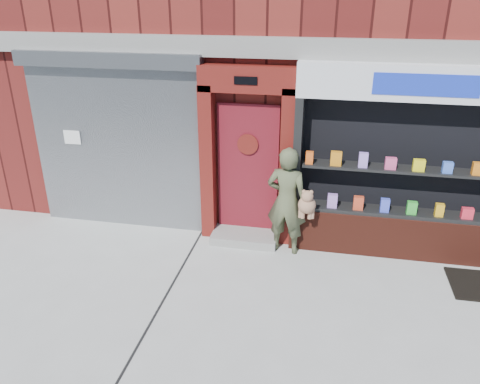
# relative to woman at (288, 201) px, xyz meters

# --- Properties ---
(ground) EXTENTS (80.00, 80.00, 0.00)m
(ground) POSITION_rel_woman_xyz_m (0.04, -1.54, -0.89)
(ground) COLOR #9E9E99
(ground) RESTS_ON ground
(shutter_bay) EXTENTS (3.10, 0.30, 3.04)m
(shutter_bay) POSITION_rel_woman_xyz_m (-2.96, 0.39, 0.83)
(shutter_bay) COLOR gray
(shutter_bay) RESTS_ON ground
(red_door_bay) EXTENTS (1.52, 0.58, 2.90)m
(red_door_bay) POSITION_rel_woman_xyz_m (-0.71, 0.32, 0.57)
(red_door_bay) COLOR #5E1410
(red_door_bay) RESTS_ON ground
(pharmacy_bay) EXTENTS (3.50, 0.41, 3.00)m
(pharmacy_bay) POSITION_rel_woman_xyz_m (1.78, 0.27, 0.49)
(pharmacy_bay) COLOR #501D13
(pharmacy_bay) RESTS_ON ground
(woman) EXTENTS (0.81, 0.54, 1.77)m
(woman) POSITION_rel_woman_xyz_m (0.00, 0.00, 0.00)
(woman) COLOR #4C5336
(woman) RESTS_ON ground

